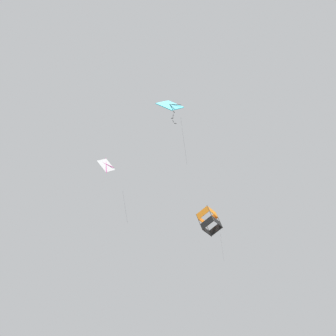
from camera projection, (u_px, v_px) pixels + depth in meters
name	position (u px, v px, depth m)	size (l,w,h in m)	color
kite_box_near_right	(209.00, 221.00, 37.55)	(2.37, 2.07, 6.06)	orange
kite_diamond_near_left	(170.00, 106.00, 30.65)	(2.28, 1.22, 8.50)	#1EB2C6
kite_diamond_mid_left	(106.00, 166.00, 25.84)	(2.46, 2.41, 6.09)	white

